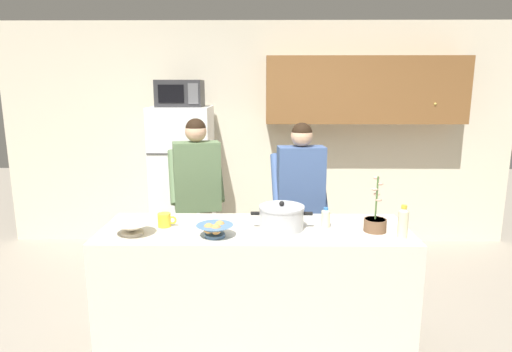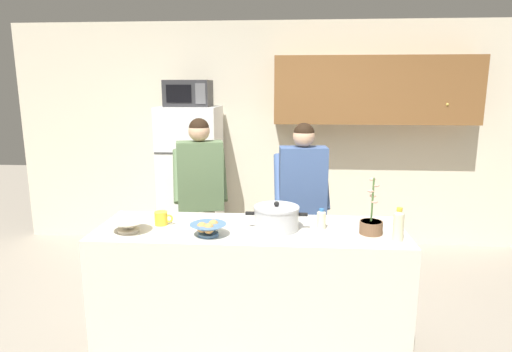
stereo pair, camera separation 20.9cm
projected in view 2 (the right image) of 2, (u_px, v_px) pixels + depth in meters
ground_plane at (250, 348)px, 3.14m from camera, size 14.00×14.00×0.00m
back_wall_unit at (290, 126)px, 5.02m from camera, size 6.00×0.48×2.60m
kitchen_island at (250, 290)px, 3.05m from camera, size 2.10×0.68×0.92m
refrigerator at (192, 181)px, 4.84m from camera, size 0.64×0.68×1.66m
microwave at (188, 93)px, 4.62m from camera, size 0.48×0.37×0.28m
person_near_pot at (201, 186)px, 3.88m from camera, size 0.56×0.50×1.60m
person_by_sink at (302, 193)px, 3.71m from camera, size 0.51×0.44×1.58m
cooking_pot at (276, 218)px, 2.91m from camera, size 0.42×0.31×0.20m
coffee_mug at (161, 218)px, 3.01m from camera, size 0.13×0.09×0.10m
bread_bowl at (208, 229)px, 2.78m from camera, size 0.24×0.24×0.10m
empty_bowl at (128, 225)px, 2.86m from camera, size 0.26×0.26×0.08m
bottle_near_edge at (321, 219)px, 2.92m from camera, size 0.06×0.06×0.14m
bottle_mid_counter at (399, 225)px, 2.69m from camera, size 0.07×0.07×0.22m
potted_orchid at (371, 224)px, 2.82m from camera, size 0.15×0.15×0.38m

